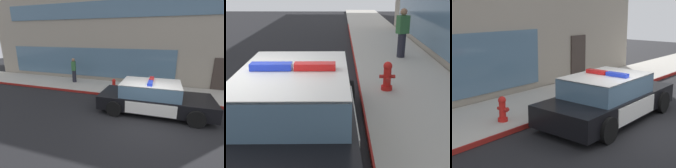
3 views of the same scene
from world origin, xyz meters
TOP-DOWN VIEW (x-y plane):
  - ground at (0.00, 0.00)m, footprint 48.00×48.00m
  - sidewalk at (0.00, 3.82)m, footprint 48.00×2.79m
  - curb_red_paint at (0.00, 2.42)m, footprint 28.80×0.04m
  - police_cruiser at (0.03, 1.16)m, footprint 4.95×2.24m
  - fire_hydrant at (-2.45, 3.08)m, footprint 0.34×0.39m

SIDE VIEW (x-z plane):
  - ground at x=0.00m, z-range 0.00..0.00m
  - sidewalk at x=0.00m, z-range 0.00..0.15m
  - curb_red_paint at x=0.00m, z-range 0.01..0.14m
  - fire_hydrant at x=-2.45m, z-range 0.14..0.86m
  - police_cruiser at x=0.03m, z-range -0.07..1.43m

